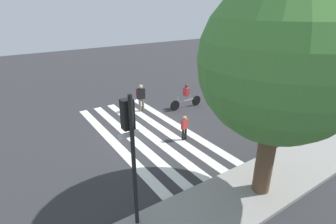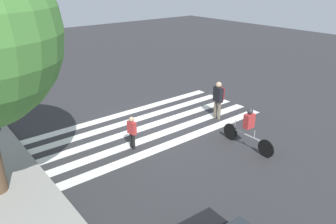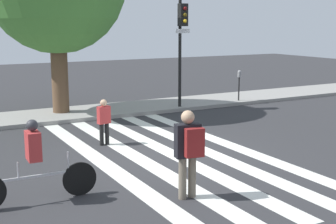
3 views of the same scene
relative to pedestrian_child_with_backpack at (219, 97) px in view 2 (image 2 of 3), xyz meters
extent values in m
plane|color=#2D2D30|center=(1.26, 2.93, -1.03)|extent=(60.00, 60.00, 0.00)
cube|color=silver|center=(-0.61, 2.93, -1.02)|extent=(0.47, 10.00, 0.01)
cube|color=silver|center=(0.33, 2.93, -1.02)|extent=(0.47, 10.00, 0.01)
cube|color=silver|center=(1.26, 2.93, -1.02)|extent=(0.47, 10.00, 0.01)
cube|color=silver|center=(2.20, 2.93, -1.02)|extent=(0.47, 10.00, 0.01)
cube|color=silver|center=(3.14, 2.93, -1.02)|extent=(0.47, 10.00, 0.01)
cylinder|color=#6B6051|center=(-0.12, 0.04, -0.61)|extent=(0.16, 0.16, 0.83)
cylinder|color=#6B6051|center=(0.10, 0.04, -0.61)|extent=(0.16, 0.16, 0.83)
cube|color=black|center=(-0.01, 0.04, 0.14)|extent=(0.52, 0.30, 0.66)
sphere|color=tan|center=(-0.01, 0.04, 0.60)|extent=(0.26, 0.26, 0.26)
cube|color=maroon|center=(0.03, -0.15, 0.14)|extent=(0.39, 0.23, 0.55)
cylinder|color=black|center=(-0.03, 4.65, -0.72)|extent=(0.12, 0.12, 0.62)
cylinder|color=black|center=(0.13, 4.65, -0.72)|extent=(0.12, 0.12, 0.62)
cube|color=#B73333|center=(0.05, 4.65, -0.16)|extent=(0.38, 0.22, 0.49)
sphere|color=tan|center=(0.05, 4.65, 0.18)|extent=(0.19, 0.19, 0.19)
cylinder|color=black|center=(-1.81, 1.19, -0.69)|extent=(0.68, 0.06, 0.68)
cylinder|color=black|center=(-3.54, 1.24, -0.69)|extent=(0.68, 0.06, 0.68)
cube|color=#B2B2B7|center=(-2.67, 1.22, -0.50)|extent=(1.47, 0.08, 0.04)
cylinder|color=#B2B2B7|center=(-2.98, 1.23, -0.34)|extent=(0.03, 0.03, 0.32)
cylinder|color=#B2B2B7|center=(-2.02, 1.20, -0.30)|extent=(0.03, 0.03, 0.40)
cube|color=#B73333|center=(-2.67, 1.22, 0.10)|extent=(0.25, 0.41, 0.55)
sphere|color=#333338|center=(-2.67, 1.22, 0.49)|extent=(0.22, 0.22, 0.22)
camera|label=1|loc=(7.28, 13.94, 5.35)|focal=28.00mm
camera|label=2|loc=(-9.41, 10.53, 5.13)|focal=35.00mm
camera|label=3|loc=(-4.54, -7.42, 2.36)|focal=50.00mm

